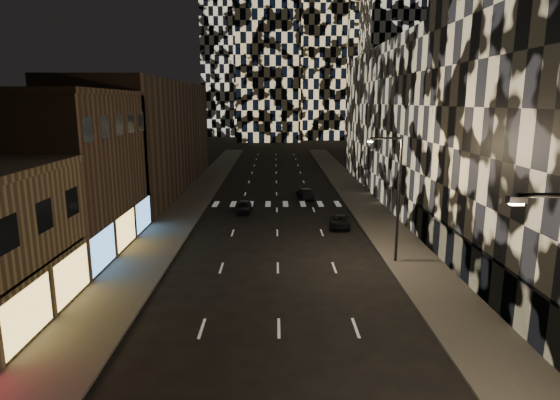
{
  "coord_description": "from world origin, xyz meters",
  "views": [
    {
      "loc": [
        -0.17,
        -2.37,
        11.55
      ],
      "look_at": [
        0.1,
        23.84,
        6.0
      ],
      "focal_mm": 30.0,
      "sensor_mm": 36.0,
      "label": 1
    }
  ],
  "objects_px": {
    "car_dark_oncoming": "(306,193)",
    "car_dark_rightlane": "(341,222)",
    "car_dark_midlane": "(244,207)",
    "streetlight_far": "(396,191)"
  },
  "relations": [
    {
      "from": "car_dark_oncoming",
      "to": "car_dark_rightlane",
      "type": "bearing_deg",
      "value": 94.32
    },
    {
      "from": "car_dark_oncoming",
      "to": "car_dark_rightlane",
      "type": "height_order",
      "value": "car_dark_oncoming"
    },
    {
      "from": "car_dark_oncoming",
      "to": "car_dark_midlane",
      "type": "bearing_deg",
      "value": 40.2
    },
    {
      "from": "streetlight_far",
      "to": "car_dark_oncoming",
      "type": "distance_m",
      "value": 24.12
    },
    {
      "from": "car_dark_oncoming",
      "to": "streetlight_far",
      "type": "bearing_deg",
      "value": 95.93
    },
    {
      "from": "car_dark_midlane",
      "to": "car_dark_oncoming",
      "type": "bearing_deg",
      "value": 48.15
    },
    {
      "from": "streetlight_far",
      "to": "car_dark_oncoming",
      "type": "bearing_deg",
      "value": 101.85
    },
    {
      "from": "car_dark_midlane",
      "to": "streetlight_far",
      "type": "bearing_deg",
      "value": -51.21
    },
    {
      "from": "car_dark_oncoming",
      "to": "car_dark_rightlane",
      "type": "relative_size",
      "value": 1.13
    },
    {
      "from": "streetlight_far",
      "to": "car_dark_midlane",
      "type": "xyz_separation_m",
      "value": [
        -11.85,
        15.87,
        -4.72
      ]
    }
  ]
}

